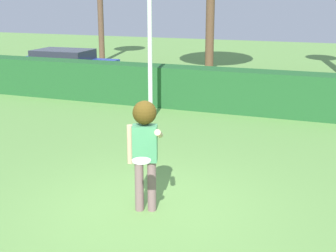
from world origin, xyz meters
The scene contains 5 objects.
ground_plane centered at (0.00, 0.00, 0.00)m, with size 60.00×60.00×0.00m, color #649447.
person centered at (-0.01, -0.06, 1.18)m, with size 0.72×0.68×1.80m.
frisbee centered at (0.24, -0.74, 1.11)m, with size 0.27×0.27×0.02m.
hedge_row centered at (0.00, 7.09, 0.62)m, with size 28.40×0.90×1.24m, color #205627.
parked_car_blue centered at (-7.92, 9.83, 0.69)m, with size 4.27×1.95×1.25m.
Camera 1 is at (2.83, -6.46, 3.35)m, focal length 50.64 mm.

